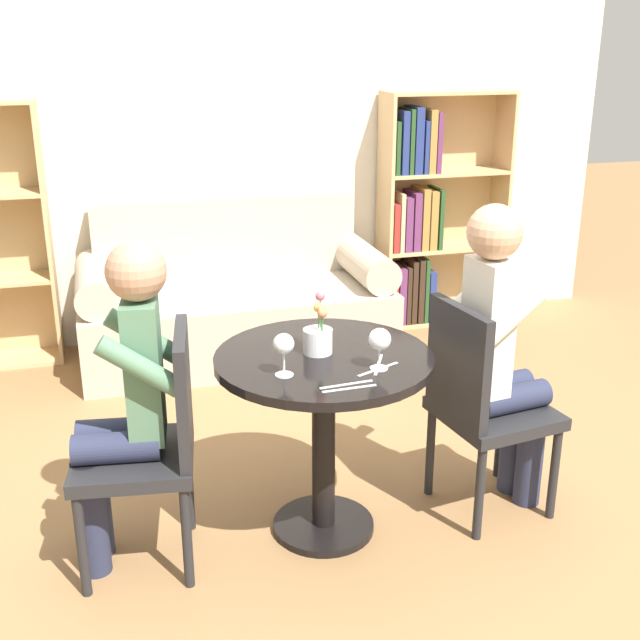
# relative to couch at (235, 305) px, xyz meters

# --- Properties ---
(ground_plane) EXTENTS (16.00, 16.00, 0.00)m
(ground_plane) POSITION_rel_couch_xyz_m (0.00, -1.93, -0.31)
(ground_plane) COLOR olive
(back_wall) EXTENTS (5.20, 0.05, 2.70)m
(back_wall) POSITION_rel_couch_xyz_m (0.00, 0.42, 1.04)
(back_wall) COLOR silver
(back_wall) RESTS_ON ground_plane
(round_table) EXTENTS (0.81, 0.81, 0.75)m
(round_table) POSITION_rel_couch_xyz_m (0.00, -1.93, 0.26)
(round_table) COLOR black
(round_table) RESTS_ON ground_plane
(couch) EXTENTS (1.82, 0.80, 0.92)m
(couch) POSITION_rel_couch_xyz_m (0.00, 0.00, 0.00)
(couch) COLOR #B7A893
(couch) RESTS_ON ground_plane
(bookshelf_right) EXTENTS (0.84, 0.28, 1.52)m
(bookshelf_right) POSITION_rel_couch_xyz_m (1.33, 0.26, 0.42)
(bookshelf_right) COLOR tan
(bookshelf_right) RESTS_ON ground_plane
(chair_left) EXTENTS (0.47, 0.47, 0.90)m
(chair_left) POSITION_rel_couch_xyz_m (-0.64, -1.94, 0.18)
(chair_left) COLOR #232326
(chair_left) RESTS_ON ground_plane
(chair_right) EXTENTS (0.48, 0.48, 0.90)m
(chair_right) POSITION_rel_couch_xyz_m (0.64, -1.96, 0.18)
(chair_right) COLOR #232326
(chair_right) RESTS_ON ground_plane
(person_left) EXTENTS (0.45, 0.38, 1.22)m
(person_left) POSITION_rel_couch_xyz_m (-0.72, -1.92, 0.34)
(person_left) COLOR #282D47
(person_left) RESTS_ON ground_plane
(person_right) EXTENTS (0.45, 0.38, 1.27)m
(person_right) POSITION_rel_couch_xyz_m (0.72, -1.94, 0.37)
(person_right) COLOR #282D47
(person_right) RESTS_ON ground_plane
(wine_glass_left) EXTENTS (0.07, 0.07, 0.15)m
(wine_glass_left) POSITION_rel_couch_xyz_m (-0.18, -2.07, 0.55)
(wine_glass_left) COLOR white
(wine_glass_left) RESTS_ON round_table
(wine_glass_right) EXTENTS (0.08, 0.08, 0.15)m
(wine_glass_right) POSITION_rel_couch_xyz_m (0.15, -2.10, 0.54)
(wine_glass_right) COLOR white
(wine_glass_right) RESTS_ON round_table
(flower_vase) EXTENTS (0.11, 0.11, 0.23)m
(flower_vase) POSITION_rel_couch_xyz_m (-0.01, -1.90, 0.50)
(flower_vase) COLOR silver
(flower_vase) RESTS_ON round_table
(knife_left_setting) EXTENTS (0.18, 0.09, 0.00)m
(knife_left_setting) POSITION_rel_couch_xyz_m (0.15, -2.11, 0.44)
(knife_left_setting) COLOR silver
(knife_left_setting) RESTS_ON round_table
(fork_left_setting) EXTENTS (0.19, 0.03, 0.00)m
(fork_left_setting) POSITION_rel_couch_xyz_m (0.00, -2.20, 0.44)
(fork_left_setting) COLOR silver
(fork_left_setting) RESTS_ON round_table
(knife_right_setting) EXTENTS (0.09, 0.18, 0.00)m
(knife_right_setting) POSITION_rel_couch_xyz_m (0.16, -2.07, 0.44)
(knife_right_setting) COLOR silver
(knife_right_setting) RESTS_ON round_table
(fork_right_setting) EXTENTS (0.19, 0.02, 0.00)m
(fork_right_setting) POSITION_rel_couch_xyz_m (0.00, -2.24, 0.44)
(fork_right_setting) COLOR silver
(fork_right_setting) RESTS_ON round_table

